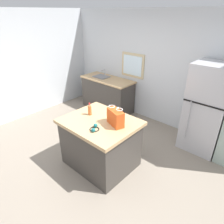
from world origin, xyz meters
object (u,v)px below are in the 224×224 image
(refrigerator, at_px, (207,109))
(small_box, at_px, (115,111))
(shopping_bag, at_px, (115,117))
(ear_defenders, at_px, (94,128))
(bottle, at_px, (90,110))
(kitchen_island, at_px, (101,143))

(refrigerator, relative_size, small_box, 14.90)
(shopping_bag, relative_size, ear_defenders, 1.68)
(shopping_bag, distance_m, bottle, 0.56)
(kitchen_island, xyz_separation_m, small_box, (0.02, 0.36, 0.50))
(bottle, bearing_deg, kitchen_island, -7.94)
(kitchen_island, distance_m, refrigerator, 2.10)
(refrigerator, bearing_deg, small_box, -129.37)
(refrigerator, distance_m, small_box, 1.76)
(bottle, height_order, ear_defenders, bottle)
(refrigerator, height_order, small_box, refrigerator)
(shopping_bag, xyz_separation_m, bottle, (-0.56, -0.04, -0.03))
(refrigerator, bearing_deg, kitchen_island, -123.49)
(refrigerator, bearing_deg, bottle, -130.23)
(refrigerator, distance_m, bottle, 2.21)
(shopping_bag, bearing_deg, small_box, 131.54)
(ear_defenders, bearing_deg, bottle, 145.56)
(small_box, xyz_separation_m, ear_defenders, (0.11, -0.61, -0.03))
(refrigerator, height_order, bottle, refrigerator)
(refrigerator, xyz_separation_m, bottle, (-1.42, -1.68, 0.13))
(shopping_bag, xyz_separation_m, small_box, (-0.25, 0.28, -0.08))
(bottle, bearing_deg, shopping_bag, 4.01)
(refrigerator, bearing_deg, ear_defenders, -117.11)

